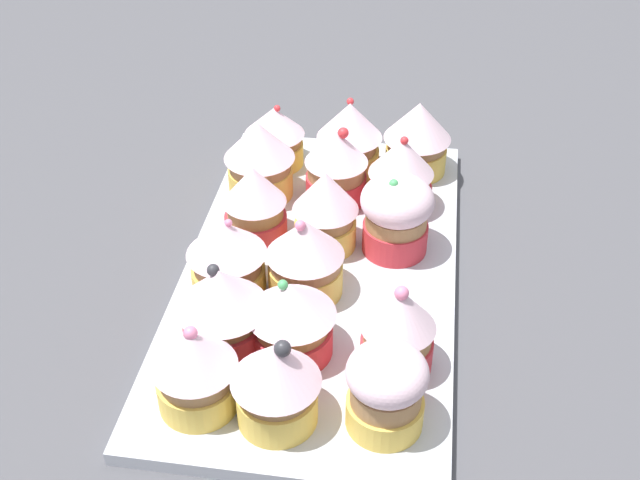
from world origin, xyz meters
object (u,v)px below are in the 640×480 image
cupcake_2 (396,214)px  cupcake_15 (259,158)px  baking_tray (320,273)px  cupcake_0 (386,388)px  cupcake_4 (417,136)px  cupcake_7 (305,256)px  cupcake_5 (276,381)px  cupcake_8 (329,209)px  cupcake_16 (275,135)px  cupcake_11 (195,368)px  cupcake_12 (222,307)px  cupcake_6 (292,317)px  cupcake_13 (227,255)px  cupcake_3 (401,173)px  cupcake_9 (342,166)px  cupcake_10 (349,136)px  cupcake_1 (398,329)px  cupcake_14 (255,202)px

cupcake_2 → cupcake_15: cupcake_15 is taller
baking_tray → cupcake_0: cupcake_0 is taller
cupcake_4 → cupcake_7: bearing=158.0°
cupcake_5 → cupcake_7: cupcake_5 is taller
cupcake_7 → cupcake_8: 6.38cm
cupcake_16 → baking_tray: bearing=-156.5°
baking_tray → cupcake_11: (-16.04, 6.27, 4.14)cm
cupcake_11 → cupcake_12: size_ratio=0.93×
cupcake_6 → cupcake_15: 21.30cm
cupcake_16 → cupcake_15: bearing=176.7°
cupcake_6 → cupcake_15: cupcake_15 is taller
cupcake_2 → cupcake_6: cupcake_2 is taller
cupcake_5 → cupcake_13: bearing=26.9°
cupcake_6 → cupcake_7: bearing=0.8°
cupcake_4 → cupcake_13: cupcake_4 is taller
cupcake_2 → cupcake_7: (-6.60, 6.83, -0.17)cm
cupcake_6 → cupcake_16: bearing=13.6°
cupcake_6 → cupcake_16: 26.64cm
cupcake_2 → cupcake_8: size_ratio=0.99×
cupcake_6 → cupcake_8: (13.21, -0.97, 0.47)cm
cupcake_12 → cupcake_13: (6.47, 1.25, -0.42)cm
cupcake_3 → cupcake_11: bearing=154.8°
cupcake_7 → cupcake_9: bearing=-5.3°
cupcake_8 → cupcake_9: cupcake_9 is taller
cupcake_2 → cupcake_5: (-20.10, 6.62, -0.01)cm
cupcake_11 → cupcake_16: (31.96, 0.65, -0.32)cm
cupcake_2 → cupcake_13: (-7.31, 13.10, -0.24)cm
cupcake_4 → cupcake_9: (-6.18, 6.71, -0.17)cm
cupcake_10 → cupcake_16: bearing=87.3°
cupcake_9 → cupcake_11: bearing=165.7°
cupcake_13 → cupcake_0: bearing=-131.3°
cupcake_10 → cupcake_4: bearing=-80.8°
cupcake_6 → cupcake_10: 25.57cm
cupcake_6 → cupcake_13: cupcake_13 is taller
cupcake_1 → cupcake_4: 27.01cm
cupcake_10 → cupcake_16: (0.36, 7.55, -0.72)cm
cupcake_3 → cupcake_14: cupcake_3 is taller
cupcake_5 → cupcake_9: bearing=-2.2°
cupcake_11 → cupcake_13: (12.28, 0.75, -0.00)cm
cupcake_13 → cupcake_8: bearing=-46.3°
cupcake_8 → cupcake_16: cupcake_8 is taller
cupcake_14 → cupcake_16: 12.32cm
cupcake_5 → cupcake_6: size_ratio=1.10×
cupcake_1 → cupcake_16: 29.84cm
cupcake_15 → cupcake_6: bearing=-162.0°
cupcake_8 → cupcake_10: bearing=-1.5°
cupcake_5 → cupcake_14: cupcake_5 is taller
cupcake_5 → cupcake_10: size_ratio=0.97×
cupcake_3 → cupcake_6: cupcake_3 is taller
cupcake_11 → cupcake_13: 12.31cm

